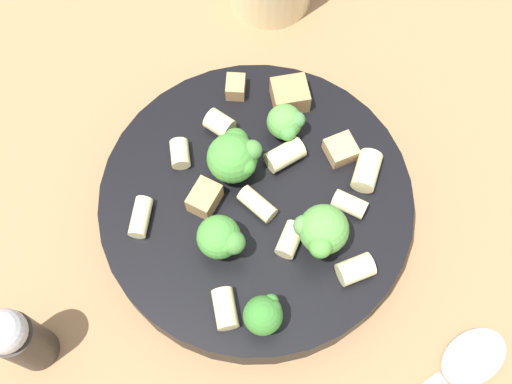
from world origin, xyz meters
The scene contains 23 objects.
ground_plane centered at (0.00, 0.00, 0.00)m, with size 2.00×2.00×0.00m, color #936D47.
pasta_bowl centered at (0.00, 0.00, 0.02)m, with size 0.24×0.24×0.03m.
broccoli_floret_0 centered at (-0.02, -0.01, 0.06)m, with size 0.04×0.04×0.04m.
broccoli_floret_1 centered at (0.04, 0.04, 0.06)m, with size 0.04×0.04×0.04m.
broccoli_floret_2 centered at (-0.05, 0.03, 0.05)m, with size 0.03×0.03×0.03m.
broccoli_floret_3 centered at (0.04, -0.03, 0.05)m, with size 0.03×0.03×0.04m.
broccoli_floret_4 centered at (0.09, -0.01, 0.05)m, with size 0.03×0.03×0.04m.
rigatoni_0 centered at (-0.04, -0.05, 0.04)m, with size 0.01×0.01×0.02m, color beige.
rigatoni_1 centered at (0.01, -0.09, 0.04)m, with size 0.01×0.01×0.03m, color beige.
rigatoni_2 centered at (-0.06, -0.02, 0.04)m, with size 0.02×0.02×0.02m, color beige.
rigatoni_3 centered at (0.02, 0.07, 0.04)m, with size 0.01×0.01×0.03m, color beige.
rigatoni_4 centered at (-0.01, 0.08, 0.04)m, with size 0.02×0.02×0.03m, color beige.
rigatoni_5 centered at (0.07, 0.06, 0.04)m, with size 0.02×0.02×0.02m, color beige.
rigatoni_6 centered at (0.08, -0.03, 0.04)m, with size 0.02×0.02×0.03m, color beige.
rigatoni_7 centered at (-0.03, 0.03, 0.04)m, with size 0.02×0.02×0.03m, color beige.
rigatoni_8 centered at (0.04, 0.02, 0.04)m, with size 0.01×0.01×0.02m, color beige.
rigatoni_9 centered at (0.01, 0.00, 0.04)m, with size 0.01×0.01×0.03m, color beige.
chicken_chunk_0 centered at (-0.03, 0.07, 0.04)m, with size 0.02×0.02×0.01m, color tan.
chicken_chunk_1 centered at (-0.08, 0.04, 0.04)m, with size 0.03×0.03×0.02m, color #A87A4C.
chicken_chunk_2 centered at (-0.09, -0.01, 0.04)m, with size 0.02×0.01×0.01m, color tan.
chicken_chunk_3 centered at (0.00, -0.04, 0.04)m, with size 0.02×0.02×0.02m, color tan.
pepper_shaker centered at (0.09, -0.17, 0.04)m, with size 0.03×0.03×0.08m.
spoon centered at (0.14, 0.12, 0.00)m, with size 0.10×0.16×0.01m.
Camera 1 is at (0.18, -0.02, 0.48)m, focal length 45.00 mm.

